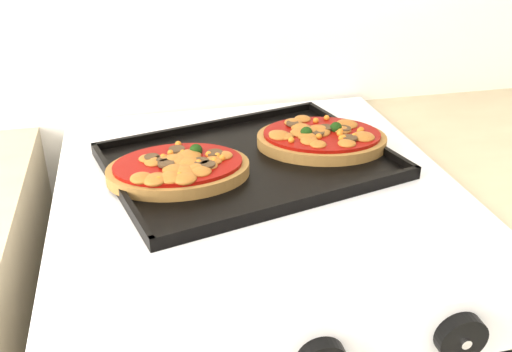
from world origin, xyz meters
name	(u,v)px	position (x,y,z in m)	size (l,w,h in m)	color
control_panel	(316,348)	(0.05, 1.39, 0.85)	(0.60, 0.02, 0.09)	white
knob_right	(461,337)	(0.21, 1.37, 0.85)	(0.06, 0.06, 0.02)	black
baking_tray	(249,160)	(0.05, 1.73, 0.92)	(0.42, 0.31, 0.02)	black
pizza_left	(178,167)	(-0.07, 1.70, 0.94)	(0.21, 0.15, 0.03)	brown
pizza_right	(322,137)	(0.18, 1.76, 0.94)	(0.21, 0.16, 0.03)	brown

